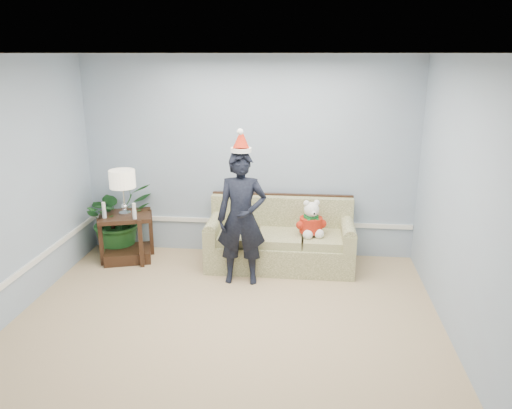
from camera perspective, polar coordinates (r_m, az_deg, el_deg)
The scene contains 10 objects.
room_shell at distance 4.36m, azimuth -4.87°, elevation -1.23°, with size 4.54×5.04×2.74m.
wainscot_trim at distance 6.04m, azimuth -13.61°, elevation -5.51°, with size 4.49×4.99×0.06m.
sofa at distance 6.61m, azimuth 2.80°, elevation -4.28°, with size 1.90×0.81×0.89m.
side_table at distance 6.99m, azimuth -14.51°, elevation -4.18°, with size 0.81×0.74×0.65m.
table_lamp at distance 6.74m, azimuth -15.03°, elevation 2.63°, with size 0.34×0.34×0.60m.
candle_pair at distance 6.69m, azimuth -15.38°, elevation -0.74°, with size 0.46×0.05×0.21m.
houseplant at distance 7.19m, azimuth -15.48°, elevation -1.48°, with size 0.92×0.80×1.02m, color #205823.
man at distance 5.96m, azimuth -1.65°, elevation -1.60°, with size 0.59×0.39×1.63m, color black.
santa_hat at distance 5.74m, azimuth -1.71°, elevation 7.25°, with size 0.25×0.28×0.29m.
teddy_bear at distance 6.38m, azimuth 6.29°, elevation -2.08°, with size 0.36×0.37×0.48m.
Camera 1 is at (0.81, -4.06, 2.70)m, focal length 35.00 mm.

